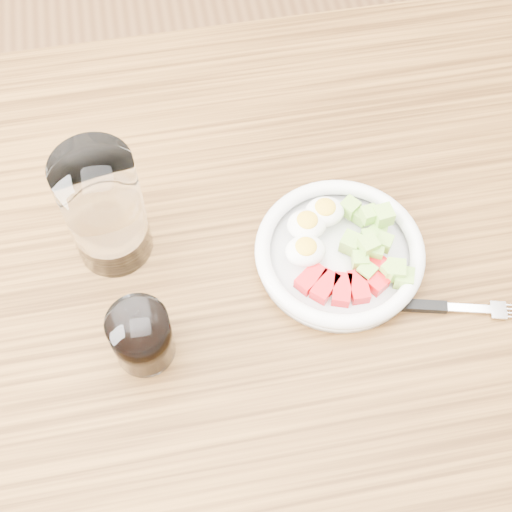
{
  "coord_description": "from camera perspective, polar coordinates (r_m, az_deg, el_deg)",
  "views": [
    {
      "loc": [
        -0.09,
        -0.42,
        1.57
      ],
      "look_at": [
        -0.01,
        0.01,
        0.8
      ],
      "focal_mm": 50.0,
      "sensor_mm": 36.0,
      "label": 1
    }
  ],
  "objects": [
    {
      "name": "coffee_glass",
      "position": [
        0.83,
        -9.15,
        -6.39
      ],
      "size": [
        0.07,
        0.07,
        0.08
      ],
      "color": "white",
      "rests_on": "dining_table"
    },
    {
      "name": "dining_table",
      "position": [
        0.99,
        0.67,
        -4.12
      ],
      "size": [
        1.5,
        0.9,
        0.77
      ],
      "color": "brown",
      "rests_on": "ground"
    },
    {
      "name": "fork",
      "position": [
        0.9,
        13.68,
        -3.94
      ],
      "size": [
        0.21,
        0.07,
        0.01
      ],
      "color": "black",
      "rests_on": "dining_table"
    },
    {
      "name": "bowl",
      "position": [
        0.9,
        6.68,
        0.4
      ],
      "size": [
        0.21,
        0.21,
        0.06
      ],
      "color": "white",
      "rests_on": "dining_table"
    },
    {
      "name": "water_glass",
      "position": [
        0.87,
        -12.06,
        3.69
      ],
      "size": [
        0.1,
        0.1,
        0.17
      ],
      "primitive_type": "cylinder",
      "color": "white",
      "rests_on": "dining_table"
    },
    {
      "name": "ground",
      "position": [
        1.62,
        0.42,
        -14.31
      ],
      "size": [
        4.0,
        4.0,
        0.0
      ],
      "primitive_type": "plane",
      "color": "brown",
      "rests_on": "ground"
    }
  ]
}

